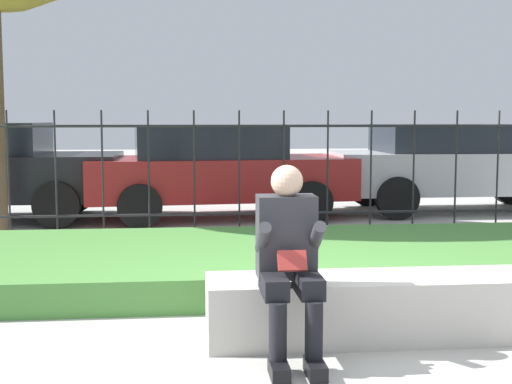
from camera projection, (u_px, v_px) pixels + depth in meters
name	position (u px, v px, depth m)	size (l,w,h in m)	color
ground_plane	(327.00, 339.00, 4.97)	(60.00, 60.00, 0.00)	#B2AFA8
stone_bench	(377.00, 311.00, 4.99)	(2.38, 0.58, 0.44)	beige
person_seated_reader	(289.00, 254.00, 4.55)	(0.42, 0.73, 1.24)	black
grass_berm	(285.00, 261.00, 6.99)	(9.93, 2.71, 0.28)	#4C893D
iron_fence	(262.00, 172.00, 9.02)	(7.93, 0.03, 1.63)	#232326
car_parked_center	(216.00, 169.00, 10.93)	(4.12, 2.15, 1.41)	maroon
car_parked_right	(457.00, 165.00, 11.71)	(4.24, 1.93, 1.43)	#B7B7BC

